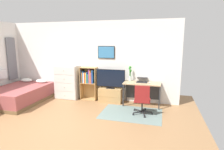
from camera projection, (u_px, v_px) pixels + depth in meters
ground_plane at (52, 126)px, 4.44m from camera, size 7.20×7.20×0.00m
wall_back_with_posters at (90, 61)px, 6.49m from camera, size 6.12×0.09×2.70m
area_rug at (131, 113)px, 5.23m from camera, size 1.70×1.20×0.01m
bed at (20, 94)px, 6.22m from camera, size 1.52×2.07×0.65m
dresser at (67, 82)px, 6.57m from camera, size 0.82×0.46×1.18m
bookshelf at (88, 80)px, 6.40m from camera, size 0.57×0.30×1.14m
tv_stand at (111, 95)px, 6.23m from camera, size 0.78×0.41×0.47m
television at (110, 79)px, 6.11m from camera, size 0.98×0.16×0.64m
desk at (142, 86)px, 5.88m from camera, size 1.16×0.56×0.74m
office_chair at (142, 99)px, 5.06m from camera, size 0.56×0.58×0.86m
laptop at (142, 80)px, 5.90m from camera, size 0.37×0.40×0.16m
computer_mouse at (150, 83)px, 5.74m from camera, size 0.06×0.10×0.03m
bamboo_vase at (130, 73)px, 6.02m from camera, size 0.10×0.09×0.49m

